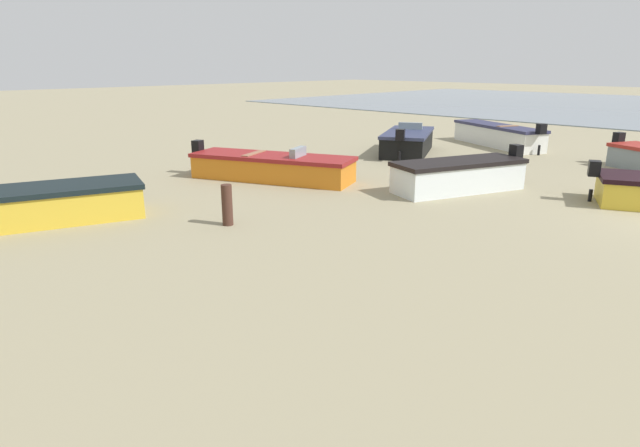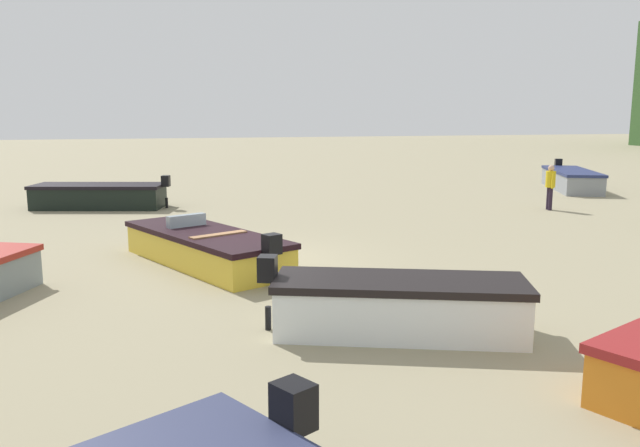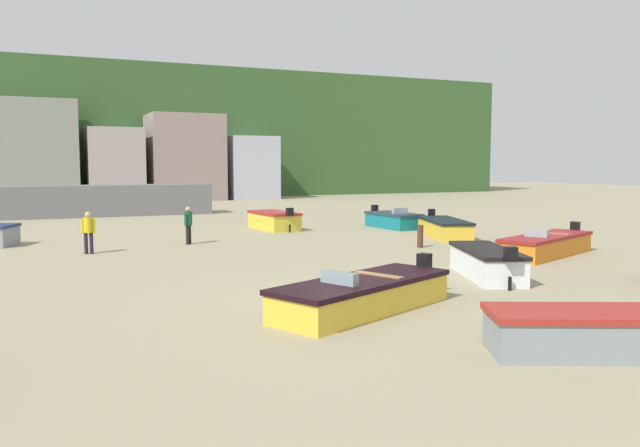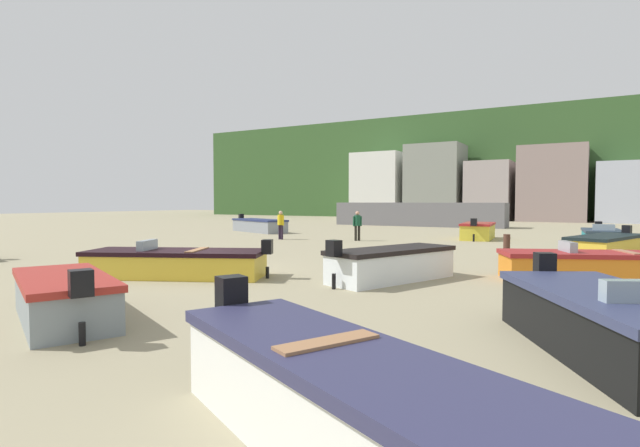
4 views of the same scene
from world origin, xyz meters
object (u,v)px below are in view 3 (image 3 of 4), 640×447
(beach_walker_foreground, at_px, (188,222))
(boat_white_1, at_px, (487,262))
(boat_yellow_2, at_px, (363,294))
(beach_walker_distant, at_px, (88,229))
(boat_grey_3, at_px, (586,332))
(mooring_post_near_water, at_px, (420,236))
(boat_yellow_8, at_px, (274,220))
(boat_teal_9, at_px, (393,220))
(boat_yellow_5, at_px, (444,228))
(boat_orange_0, at_px, (547,245))

(beach_walker_foreground, bearing_deg, boat_white_1, -111.51)
(boat_yellow_2, xyz_separation_m, beach_walker_distant, (-5.15, 12.74, 0.56))
(boat_grey_3, xyz_separation_m, mooring_post_near_water, (5.42, 13.79, 0.05))
(boat_yellow_8, xyz_separation_m, boat_teal_9, (6.11, -1.95, -0.05))
(boat_yellow_2, distance_m, boat_grey_3, 5.10)
(boat_yellow_2, bearing_deg, beach_walker_distant, -2.24)
(boat_yellow_5, xyz_separation_m, boat_yellow_8, (-6.22, 6.49, 0.05))
(boat_teal_9, distance_m, mooring_post_near_water, 8.08)
(boat_yellow_8, bearing_deg, mooring_post_near_water, -77.45)
(boat_white_1, distance_m, boat_yellow_2, 6.05)
(boat_orange_0, relative_size, beach_walker_distant, 3.31)
(beach_walker_foreground, bearing_deg, boat_grey_3, -131.53)
(boat_grey_3, relative_size, boat_yellow_8, 0.98)
(boat_teal_9, distance_m, beach_walker_foreground, 11.88)
(boat_yellow_8, bearing_deg, beach_walker_foreground, -146.33)
(boat_white_1, relative_size, boat_yellow_8, 1.10)
(boat_yellow_2, bearing_deg, mooring_post_near_water, -63.60)
(boat_grey_3, distance_m, boat_teal_9, 22.90)
(boat_yellow_8, height_order, boat_teal_9, boat_yellow_8)
(beach_walker_foreground, bearing_deg, boat_orange_0, -88.53)
(boat_yellow_5, distance_m, mooring_post_near_water, 4.35)
(boat_yellow_5, relative_size, beach_walker_foreground, 2.97)
(boat_yellow_5, distance_m, boat_teal_9, 4.54)
(boat_white_1, distance_m, mooring_post_near_water, 6.95)
(boat_yellow_2, height_order, mooring_post_near_water, boat_yellow_2)
(boat_yellow_2, bearing_deg, boat_grey_3, 179.58)
(boat_orange_0, distance_m, boat_teal_9, 11.38)
(beach_walker_distant, bearing_deg, boat_yellow_2, -52.27)
(beach_walker_foreground, bearing_deg, boat_yellow_5, -60.85)
(boat_yellow_2, xyz_separation_m, beach_walker_foreground, (-1.01, 14.11, 0.56))
(boat_white_1, distance_m, beach_walker_distant, 14.85)
(mooring_post_near_water, bearing_deg, beach_walker_foreground, 149.58)
(boat_yellow_8, bearing_deg, boat_white_1, -91.35)
(boat_yellow_2, bearing_deg, boat_white_1, -90.41)
(mooring_post_near_water, height_order, beach_walker_distant, beach_walker_distant)
(boat_white_1, height_order, boat_grey_3, boat_white_1)
(boat_teal_9, bearing_deg, boat_yellow_5, 86.65)
(boat_white_1, xyz_separation_m, boat_yellow_5, (5.18, 9.59, -0.03))
(boat_yellow_5, distance_m, beach_walker_distant, 15.89)
(boat_white_1, bearing_deg, boat_orange_0, 50.02)
(boat_yellow_2, xyz_separation_m, boat_yellow_8, (4.50, 18.53, 0.08))
(boat_yellow_8, bearing_deg, boat_yellow_5, -51.28)
(boat_grey_3, distance_m, beach_walker_foreground, 19.04)
(boat_yellow_5, bearing_deg, beach_walker_distant, 16.47)
(boat_teal_9, relative_size, beach_walker_distant, 2.31)
(boat_grey_3, height_order, beach_walker_foreground, beach_walker_foreground)
(boat_grey_3, relative_size, beach_walker_foreground, 2.30)
(boat_white_1, height_order, boat_yellow_5, boat_white_1)
(boat_yellow_5, bearing_deg, boat_orange_0, 107.42)
(boat_grey_3, bearing_deg, beach_walker_distant, 47.54)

